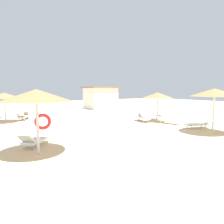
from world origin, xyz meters
TOP-DOWN VIEW (x-y plane):
  - ground_plane at (0.00, 0.00)m, footprint 80.00×80.00m
  - parasol_0 at (-5.97, 10.32)m, footprint 2.69×2.69m
  - parasol_1 at (4.62, -1.65)m, footprint 3.00×3.00m
  - parasol_2 at (5.33, 3.95)m, footprint 2.66×2.66m
  - parasol_4 at (-5.74, -0.10)m, footprint 2.93×2.93m
  - lounger_0 at (-4.46, 10.99)m, footprint 1.43×1.99m
  - lounger_2 at (3.98, 4.53)m, footprint 0.95×1.97m
  - lounger_4 at (-5.58, 1.27)m, footprint 1.78×1.79m
  - lounger_6 at (5.39, -0.07)m, footprint 2.02×1.15m
  - lounger_7 at (5.03, 2.51)m, footprint 1.14×2.02m
  - bench_0 at (-3.95, 12.57)m, footprint 0.65×1.55m
  - beach_cabana at (6.96, 16.93)m, footprint 4.23×3.96m

SIDE VIEW (x-z plane):
  - ground_plane at x=0.00m, z-range 0.00..0.00m
  - lounger_6 at x=5.39m, z-range 0.00..0.62m
  - lounger_7 at x=5.03m, z-range 0.00..0.62m
  - lounger_0 at x=-4.46m, z-range -0.02..0.64m
  - lounger_4 at x=-5.58m, z-range -0.04..0.67m
  - lounger_2 at x=3.98m, z-range -0.05..0.68m
  - bench_0 at x=-3.95m, z-range 0.10..0.59m
  - beach_cabana at x=6.96m, z-range 0.02..3.19m
  - parasol_2 at x=5.33m, z-range 1.00..3.51m
  - parasol_0 at x=-5.97m, z-range 1.01..3.51m
  - parasol_4 at x=-5.74m, z-range 1.11..3.89m
  - parasol_1 at x=4.62m, z-range 1.16..3.99m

